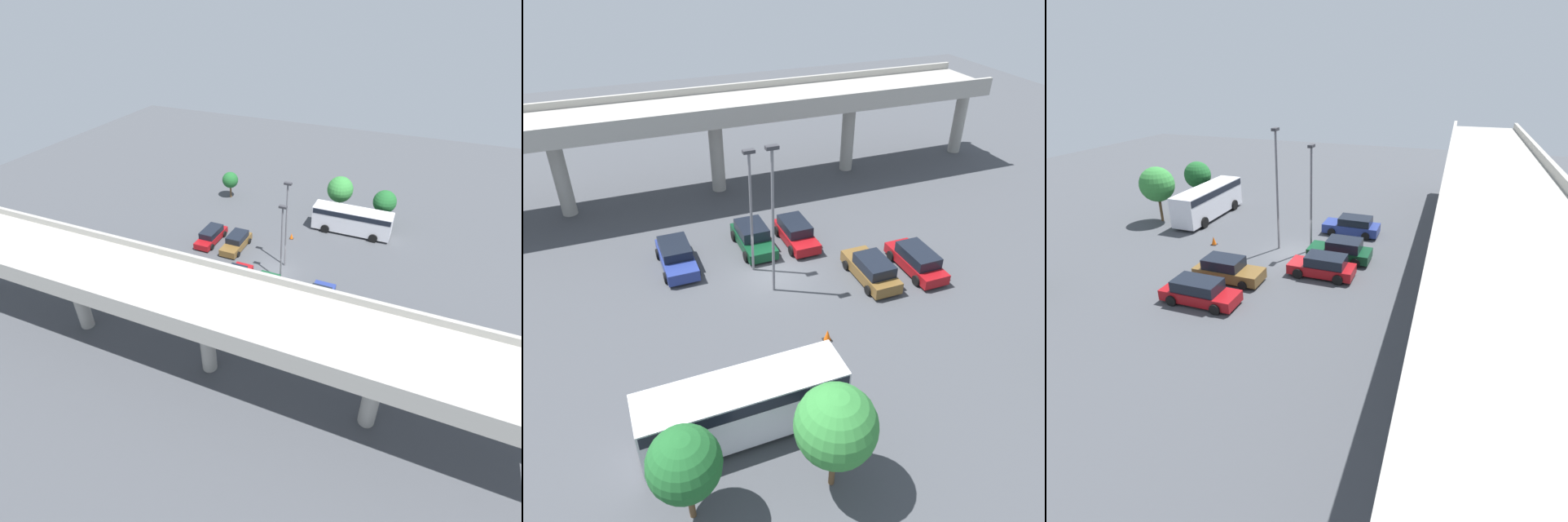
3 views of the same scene
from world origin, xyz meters
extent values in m
plane|color=#424449|center=(0.00, 0.00, 0.00)|extent=(100.56, 100.56, 0.00)
cube|color=#9E9B93|center=(0.00, 13.32, 6.65)|extent=(46.93, 6.32, 0.90)
cube|color=#9E9B93|center=(0.00, 10.31, 7.37)|extent=(46.93, 0.30, 0.55)
cube|color=#9E9B93|center=(0.00, 16.33, 7.37)|extent=(46.93, 0.30, 0.55)
cylinder|color=#9E9B93|center=(-11.73, 13.32, 3.10)|extent=(1.11, 1.11, 6.20)
cylinder|color=#9E9B93|center=(0.00, 13.32, 3.10)|extent=(1.11, 1.11, 6.20)
cylinder|color=#9E9B93|center=(11.73, 13.32, 3.10)|extent=(1.11, 1.11, 6.20)
cylinder|color=#9E9B93|center=(23.46, 13.32, 3.10)|extent=(1.11, 1.11, 6.20)
cube|color=navy|center=(-5.53, 3.20, 0.55)|extent=(1.97, 4.68, 0.74)
cube|color=black|center=(-5.53, 3.53, 1.23)|extent=(1.81, 2.65, 0.61)
cylinder|color=black|center=(-4.53, 1.75, 0.34)|extent=(0.22, 0.67, 0.67)
cylinder|color=black|center=(-6.54, 1.75, 0.34)|extent=(0.22, 0.67, 0.67)
cylinder|color=black|center=(-4.53, 4.65, 0.34)|extent=(0.22, 0.67, 0.67)
cylinder|color=black|center=(-6.54, 4.65, 0.34)|extent=(0.22, 0.67, 0.67)
cube|color=#0C381E|center=(-0.22, 3.62, 0.52)|extent=(1.97, 4.58, 0.67)
cube|color=black|center=(-0.22, 3.96, 1.23)|extent=(1.81, 2.44, 0.74)
cylinder|color=black|center=(0.78, 2.20, 0.35)|extent=(0.22, 0.70, 0.70)
cylinder|color=black|center=(-1.23, 2.20, 0.35)|extent=(0.22, 0.70, 0.70)
cylinder|color=black|center=(0.78, 5.04, 0.35)|extent=(0.22, 0.70, 0.70)
cylinder|color=black|center=(-1.23, 5.04, 0.35)|extent=(0.22, 0.70, 0.70)
cube|color=maroon|center=(2.73, 3.16, 0.52)|extent=(1.80, 4.48, 0.66)
cube|color=black|center=(2.73, 3.46, 1.19)|extent=(1.66, 2.66, 0.68)
cylinder|color=black|center=(3.66, 1.77, 0.35)|extent=(0.22, 0.70, 0.70)
cylinder|color=black|center=(1.81, 1.77, 0.35)|extent=(0.22, 0.70, 0.70)
cylinder|color=black|center=(3.66, 4.55, 0.35)|extent=(0.22, 0.70, 0.70)
cylinder|color=black|center=(1.81, 4.55, 0.35)|extent=(0.22, 0.70, 0.70)
cube|color=brown|center=(5.39, -2.44, 0.52)|extent=(1.81, 4.63, 0.72)
cube|color=black|center=(5.39, -2.80, 1.22)|extent=(1.67, 2.52, 0.68)
cylinder|color=black|center=(4.46, -1.00, 0.30)|extent=(0.22, 0.60, 0.60)
cylinder|color=black|center=(6.31, -1.00, 0.30)|extent=(0.22, 0.60, 0.60)
cylinder|color=black|center=(4.46, -3.87, 0.30)|extent=(0.22, 0.60, 0.60)
cylinder|color=black|center=(6.31, -3.87, 0.30)|extent=(0.22, 0.60, 0.60)
cube|color=maroon|center=(8.55, -2.62, 0.51)|extent=(1.75, 4.79, 0.65)
cube|color=black|center=(8.55, -2.75, 1.18)|extent=(1.61, 2.85, 0.68)
cylinder|color=black|center=(7.65, -1.14, 0.33)|extent=(0.22, 0.67, 0.67)
cylinder|color=black|center=(9.45, -1.14, 0.33)|extent=(0.22, 0.67, 0.67)
cylinder|color=black|center=(7.65, -4.10, 0.33)|extent=(0.22, 0.67, 0.67)
cylinder|color=black|center=(9.45, -4.10, 0.33)|extent=(0.22, 0.67, 0.67)
cube|color=silver|center=(-5.36, -10.57, 1.60)|extent=(8.84, 2.22, 2.65)
cube|color=black|center=(-5.36, -10.57, 2.55)|extent=(8.67, 2.27, 0.58)
cylinder|color=black|center=(-2.62, -9.44, 0.50)|extent=(0.99, 0.29, 0.99)
cylinder|color=black|center=(-2.62, -11.70, 0.50)|extent=(0.99, 0.29, 0.99)
cylinder|color=black|center=(-8.10, -9.44, 0.50)|extent=(0.99, 0.29, 0.99)
cylinder|color=black|center=(-8.10, -11.70, 0.50)|extent=(0.99, 0.29, 0.99)
cylinder|color=slate|center=(-0.62, -1.42, 4.46)|extent=(0.16, 0.16, 8.92)
cube|color=#333338|center=(-0.62, -1.42, 9.02)|extent=(0.70, 0.35, 0.20)
cylinder|color=slate|center=(-1.09, 1.08, 3.92)|extent=(0.16, 0.16, 7.85)
cube|color=#333338|center=(-1.09, 1.08, 7.95)|extent=(0.70, 0.35, 0.20)
cylinder|color=brown|center=(-8.32, -13.50, 1.01)|extent=(0.24, 0.24, 2.02)
sphere|color=#1E5B28|center=(-8.32, -13.50, 3.15)|extent=(2.66, 2.66, 2.66)
cylinder|color=brown|center=(-2.93, -14.17, 1.07)|extent=(0.24, 0.24, 2.13)
sphere|color=#337F38|center=(-2.93, -14.17, 3.45)|extent=(3.10, 3.10, 3.10)
cube|color=black|center=(0.47, -6.63, 0.02)|extent=(0.44, 0.44, 0.04)
cone|color=#EA590F|center=(0.47, -6.63, 0.35)|extent=(0.40, 0.40, 0.70)
camera|label=1|loc=(-11.57, 30.91, 24.10)|focal=28.00mm
camera|label=2|loc=(-8.99, -24.58, 18.47)|focal=35.00mm
camera|label=3|loc=(26.42, 10.48, 12.80)|focal=28.00mm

